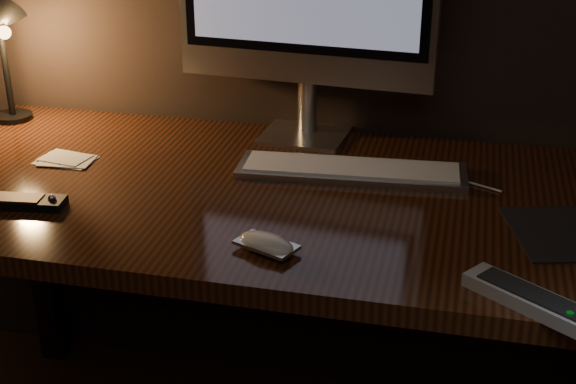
% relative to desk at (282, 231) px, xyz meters
% --- Properties ---
extents(desk, '(1.60, 0.75, 0.75)m').
position_rel_desk_xyz_m(desk, '(0.00, 0.00, 0.00)').
color(desk, '#3C1D0D').
rests_on(desk, ground).
extents(keyboard, '(0.49, 0.17, 0.02)m').
position_rel_desk_xyz_m(keyboard, '(0.14, 0.05, 0.14)').
color(keyboard, silver).
rests_on(keyboard, desk).
extents(mouse, '(0.12, 0.09, 0.02)m').
position_rel_desk_xyz_m(mouse, '(0.05, -0.32, 0.14)').
color(mouse, white).
rests_on(mouse, desk).
extents(media_remote, '(0.15, 0.07, 0.03)m').
position_rel_desk_xyz_m(media_remote, '(-0.44, -0.26, 0.14)').
color(media_remote, black).
rests_on(media_remote, desk).
extents(tv_remote, '(0.22, 0.17, 0.03)m').
position_rel_desk_xyz_m(tv_remote, '(0.49, -0.41, 0.14)').
color(tv_remote, gray).
rests_on(tv_remote, desk).
extents(papers, '(0.13, 0.09, 0.01)m').
position_rel_desk_xyz_m(papers, '(-0.48, -0.03, 0.13)').
color(papers, white).
rests_on(papers, desk).
extents(desk_lamp, '(0.15, 0.16, 0.32)m').
position_rel_desk_xyz_m(desk_lamp, '(-0.72, 0.17, 0.35)').
color(desk_lamp, black).
rests_on(desk_lamp, desk).
extents(cable, '(0.52, 0.18, 0.00)m').
position_rel_desk_xyz_m(cable, '(0.19, 0.06, 0.13)').
color(cable, white).
rests_on(cable, desk).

